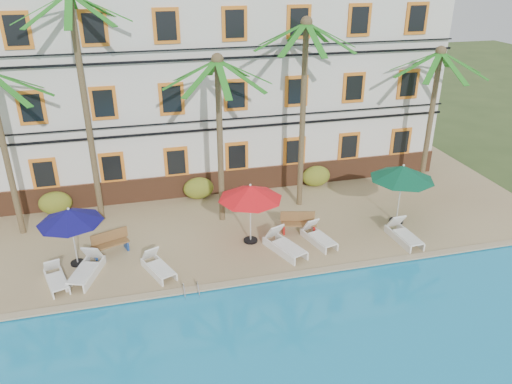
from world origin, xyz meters
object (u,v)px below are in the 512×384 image
object	(u,v)px
umbrella_green	(403,173)
pool_ladder	(191,292)
palm_d	(304,91)
lounger_f	(404,234)
lounger_d	(284,245)
bench_right	(299,222)
palm_b	(82,83)
lounger_a	(56,278)
palm_a	(0,129)
lounger_b	(86,269)
lounger_c	(158,266)
umbrella_red	(250,193)
palm_c	(219,117)
lounger_e	(318,236)
palm_e	(434,100)
bench_left	(109,243)
umbrella_blue	(70,216)

from	to	relation	value
umbrella_green	pool_ladder	size ratio (longest dim) A/B	3.79
palm_d	lounger_f	world-z (taller)	palm_d
lounger_d	bench_right	bearing A→B (deg)	52.23
palm_b	pool_ladder	bearing A→B (deg)	-63.77
lounger_a	lounger_f	distance (m)	13.89
palm_a	lounger_b	size ratio (longest dim) A/B	3.36
lounger_c	bench_right	size ratio (longest dim) A/B	1.22
lounger_c	lounger_b	bearing A→B (deg)	171.18
palm_b	umbrella_red	world-z (taller)	palm_b
palm_c	lounger_a	world-z (taller)	palm_c
palm_b	umbrella_red	size ratio (longest dim) A/B	3.73
lounger_c	lounger_e	size ratio (longest dim) A/B	0.98
palm_c	palm_e	xyz separation A→B (m)	(10.58, 0.79, -0.14)
umbrella_red	lounger_d	xyz separation A→B (m)	(1.13, -1.12, -1.95)
lounger_e	bench_right	xyz separation A→B (m)	(-0.51, 1.06, 0.19)
lounger_b	palm_d	bearing A→B (deg)	21.55
palm_a	lounger_f	world-z (taller)	palm_a
palm_a	lounger_e	xyz separation A→B (m)	(12.18, -3.93, -4.44)
palm_c	palm_d	distance (m)	4.02
palm_c	lounger_b	distance (m)	8.00
palm_b	palm_c	bearing A→B (deg)	-14.66
palm_e	bench_right	world-z (taller)	palm_e
palm_e	umbrella_red	size ratio (longest dim) A/B	2.71
umbrella_red	bench_right	world-z (taller)	umbrella_red
palm_c	lounger_e	xyz separation A→B (m)	(3.52, -3.02, -4.55)
umbrella_red	lounger_d	bearing A→B (deg)	-44.69
umbrella_green	pool_ladder	distance (m)	10.44
palm_b	palm_c	xyz separation A→B (m)	(5.35, -1.40, -1.39)
umbrella_red	lounger_f	distance (m)	6.75
bench_left	umbrella_blue	bearing A→B (deg)	-156.74
umbrella_green	lounger_e	size ratio (longest dim) A/B	1.45
palm_a	lounger_c	distance (m)	8.39
palm_a	lounger_c	size ratio (longest dim) A/B	3.79
lounger_a	lounger_d	distance (m)	8.74
palm_e	pool_ladder	bearing A→B (deg)	-154.84
palm_b	palm_d	distance (m)	9.32
palm_e	pool_ladder	distance (m)	14.79
palm_b	umbrella_green	xyz separation A→B (m)	(12.95, -3.59, -3.82)
palm_d	lounger_d	bearing A→B (deg)	-116.56
lounger_e	bench_left	distance (m)	8.56
lounger_e	lounger_f	distance (m)	3.62
palm_c	lounger_b	size ratio (longest dim) A/B	3.45
palm_b	lounger_d	distance (m)	10.51
umbrella_blue	lounger_e	xyz separation A→B (m)	(9.69, -0.77, -1.82)
umbrella_blue	palm_c	bearing A→B (deg)	20.05
palm_d	lounger_e	xyz separation A→B (m)	(-0.38, -3.63, -5.26)
palm_a	umbrella_blue	xyz separation A→B (m)	(2.49, -3.16, -2.62)
lounger_c	palm_d	bearing A→B (deg)	30.86
palm_b	palm_e	xyz separation A→B (m)	(15.93, -0.61, -1.53)
umbrella_red	lounger_b	size ratio (longest dim) A/B	1.23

